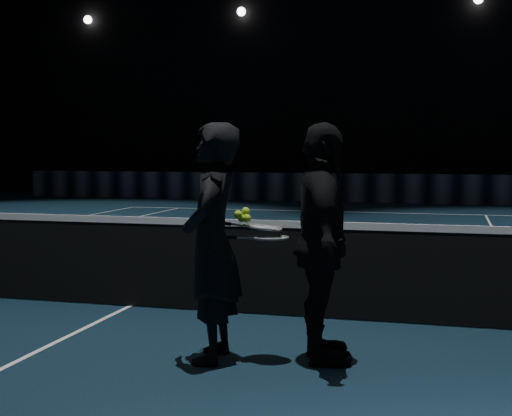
{
  "coord_description": "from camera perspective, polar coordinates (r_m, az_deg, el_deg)",
  "views": [
    {
      "loc": [
        3.21,
        -6.77,
        1.65
      ],
      "look_at": [
        1.78,
        -1.5,
        1.2
      ],
      "focal_mm": 50.0,
      "sensor_mm": 36.0,
      "label": 1
    }
  ],
  "objects": [
    {
      "name": "fixtures_far",
      "position": [
        25.25,
        7.9,
        15.75
      ],
      "size": [
        20.0,
        0.3,
        0.3
      ],
      "primitive_type": null,
      "color": "white",
      "rests_on": "wall_back"
    },
    {
      "name": "player_a",
      "position": [
        5.52,
        -3.54,
        -2.78
      ],
      "size": [
        0.52,
        0.73,
        1.85
      ],
      "primitive_type": "imported",
      "rotation": [
        0.0,
        0.0,
        -1.45
      ],
      "color": "black",
      "rests_on": "floor"
    },
    {
      "name": "court_lines",
      "position": [
        7.67,
        -10.04,
        -7.72
      ],
      "size": [
        10.98,
        23.78,
        0.01
      ],
      "primitive_type": null,
      "color": "white",
      "rests_on": "floor"
    },
    {
      "name": "net_tape",
      "position": [
        7.53,
        -10.13,
        -0.93
      ],
      "size": [
        12.8,
        0.03,
        0.07
      ],
      "primitive_type": "cube",
      "color": "white",
      "rests_on": "net_mesh"
    },
    {
      "name": "racket_upper",
      "position": [
        5.52,
        0.63,
        -1.57
      ],
      "size": [
        0.71,
        0.4,
        0.1
      ],
      "primitive_type": null,
      "rotation": [
        0.0,
        0.1,
        0.29
      ],
      "color": "black",
      "rests_on": "player_b"
    },
    {
      "name": "racket_lower",
      "position": [
        5.49,
        1.14,
        -2.39
      ],
      "size": [
        0.71,
        0.36,
        0.03
      ],
      "primitive_type": null,
      "rotation": [
        0.0,
        0.0,
        0.22
      ],
      "color": "black",
      "rests_on": "player_a"
    },
    {
      "name": "floor",
      "position": [
        7.67,
        -10.04,
        -7.75
      ],
      "size": [
        36.0,
        36.0,
        0.0
      ],
      "primitive_type": "plane",
      "color": "black",
      "rests_on": "ground"
    },
    {
      "name": "player_b",
      "position": [
        5.5,
        5.31,
        -2.83
      ],
      "size": [
        0.73,
        1.17,
        1.85
      ],
      "primitive_type": "imported",
      "rotation": [
        0.0,
        0.0,
        1.84
      ],
      "color": "black",
      "rests_on": "floor"
    },
    {
      "name": "wall_back",
      "position": [
        25.2,
        7.92,
        12.31
      ],
      "size": [
        30.0,
        0.0,
        30.0
      ],
      "primitive_type": "plane",
      "rotation": [
        1.57,
        0.0,
        0.0
      ],
      "color": "black",
      "rests_on": "ground"
    },
    {
      "name": "sponsor_backdrop",
      "position": [
        22.53,
        6.98,
        1.63
      ],
      "size": [
        22.0,
        0.15,
        0.9
      ],
      "primitive_type": "cube",
      "color": "black",
      "rests_on": "floor"
    },
    {
      "name": "net_mesh",
      "position": [
        7.59,
        -10.08,
        -4.43
      ],
      "size": [
        12.8,
        0.02,
        0.86
      ],
      "primitive_type": "cube",
      "color": "black",
      "rests_on": "floor"
    },
    {
      "name": "tennis_balls",
      "position": [
        5.48,
        -0.9,
        -0.66
      ],
      "size": [
        0.12,
        0.1,
        0.12
      ],
      "primitive_type": null,
      "color": "#9EC128",
      "rests_on": "racket_upper"
    }
  ]
}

